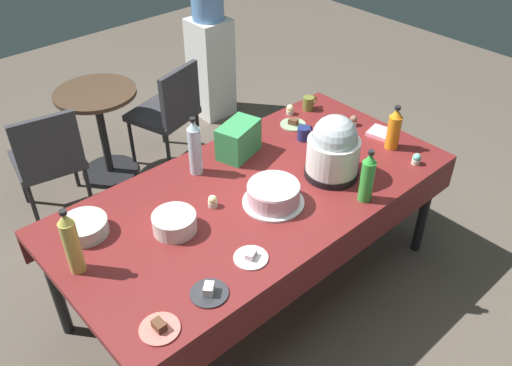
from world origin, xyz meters
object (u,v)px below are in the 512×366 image
Objects in this scene: slow_cooker at (333,149)px; soda_bottle_ginger_ale at (71,243)px; coffee_mug_olive at (309,103)px; ceramic_snack_bowl at (174,223)px; cupcake_mint at (290,110)px; cupcake_cocoa at (213,201)px; soda_bottle_lime_soda at (367,177)px; dessert_plate_sage at (293,124)px; dessert_plate_charcoal at (209,292)px; potluck_table at (256,199)px; cupcake_rose at (416,159)px; maroon_chair_right at (169,109)px; dessert_plate_coral at (160,328)px; dessert_plate_white at (251,257)px; coffee_mug_navy at (304,133)px; frosted_layer_cake at (273,195)px; glass_salad_bowl at (84,227)px; soda_bottle_water at (195,148)px; soda_carton at (238,139)px; cupcake_vanilla at (353,121)px; round_cafe_table at (100,118)px; soda_bottle_orange_juice at (394,129)px; maroon_chair_left at (48,157)px; water_cooler at (210,54)px.

slow_cooker is 1.42m from soda_bottle_ginger_ale.
soda_bottle_ginger_ale reaches higher than coffee_mug_olive.
cupcake_mint is at bearing 19.46° from ceramic_snack_bowl.
cupcake_cocoa is 0.80m from soda_bottle_lime_soda.
dessert_plate_charcoal reaches higher than dessert_plate_sage.
potluck_table is 32.59× the size of cupcake_rose.
dessert_plate_coral is at bearing -124.98° from maroon_chair_right.
soda_bottle_lime_soda is (1.27, -0.02, 0.13)m from dessert_plate_coral.
dessert_plate_white is 1.08m from coffee_mug_navy.
frosted_layer_cake is at bearing -18.86° from ceramic_snack_bowl.
potluck_table is 0.90m from glass_salad_bowl.
coffee_mug_olive is (0.14, -0.04, 0.01)m from cupcake_mint.
glass_salad_bowl is at bearing -176.16° from soda_bottle_water.
coffee_mug_olive reaches higher than dessert_plate_coral.
dessert_plate_sage is at bearing 37.30° from frosted_layer_cake.
soda_carton reaches higher than dessert_plate_white.
slow_cooker is 3.21× the size of coffee_mug_olive.
soda_bottle_lime_soda is at bearing -136.07° from cupcake_vanilla.
ceramic_snack_bowl is 1.87× the size of coffee_mug_olive.
glass_salad_bowl is 0.32× the size of round_cafe_table.
soda_carton is (-0.76, 0.24, 0.07)m from cupcake_vanilla.
soda_bottle_orange_juice is 0.92m from soda_carton.
soda_bottle_water is 1.01m from coffee_mug_olive.
dessert_plate_sage is at bearing -62.80° from round_cafe_table.
soda_bottle_ginger_ale reaches higher than glass_salad_bowl.
maroon_chair_left reaches higher than potluck_table.
coffee_mug_navy is (1.21, 0.59, 0.03)m from dessert_plate_charcoal.
maroon_chair_right is (-0.47, 1.70, -0.39)m from soda_bottle_orange_juice.
round_cafe_table is (-0.98, 1.60, -0.28)m from cupcake_vanilla.
maroon_chair_right is (-0.44, 1.04, -0.30)m from coffee_mug_olive.
coffee_mug_olive is (1.85, 0.32, -0.11)m from soda_bottle_ginger_ale.
slow_cooker is 0.42m from coffee_mug_navy.
frosted_layer_cake is 0.32m from cupcake_cocoa.
cupcake_rose is at bearing -0.97° from dessert_plate_charcoal.
maroon_chair_left reaches higher than dessert_plate_sage.
slow_cooker reaches higher than coffee_mug_navy.
dessert_plate_sage is 1.41× the size of coffee_mug_navy.
glass_salad_bowl is 3.40× the size of cupcake_vanilla.
soda_bottle_water reaches higher than soda_carton.
dessert_plate_coral is 0.60× the size of soda_bottle_orange_juice.
maroon_chair_left reaches higher than coffee_mug_olive.
maroon_chair_right reaches higher than cupcake_cocoa.
dessert_plate_charcoal is 0.92m from soda_bottle_water.
water_cooler is at bearing 60.00° from frosted_layer_cake.
frosted_layer_cake reaches higher than maroon_chair_right.
cupcake_rose reaches higher than dessert_plate_white.
soda_carton is (-0.70, -0.10, 0.05)m from coffee_mug_olive.
soda_bottle_water is at bearing 166.78° from coffee_mug_navy.
cupcake_vanilla and cupcake_rose have the same top height.
frosted_layer_cake is 1.42× the size of glass_salad_bowl.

